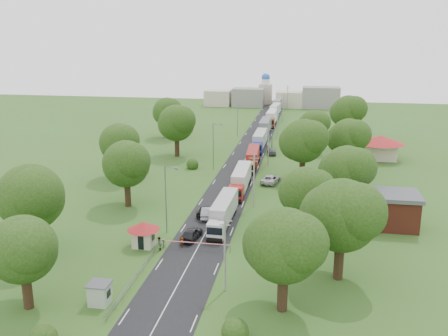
% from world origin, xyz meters
% --- Properties ---
extents(ground, '(260.00, 260.00, 0.00)m').
position_xyz_m(ground, '(0.00, 0.00, 0.00)').
color(ground, '#32561C').
rests_on(ground, ground).
extents(road, '(8.00, 200.00, 0.04)m').
position_xyz_m(road, '(0.00, 20.00, 0.00)').
color(road, black).
rests_on(road, ground).
extents(boom_barrier, '(9.22, 0.35, 1.18)m').
position_xyz_m(boom_barrier, '(-1.36, -25.00, 0.89)').
color(boom_barrier, slate).
rests_on(boom_barrier, ground).
extents(guard_booth, '(4.40, 4.40, 3.45)m').
position_xyz_m(guard_booth, '(-7.20, -25.00, 2.16)').
color(guard_booth, '#BEB89E').
rests_on(guard_booth, ground).
extents(kiosk, '(2.30, 2.30, 2.41)m').
position_xyz_m(kiosk, '(-7.00, -40.00, 1.23)').
color(kiosk, '#99A593').
rests_on(kiosk, ground).
extents(guard_rail, '(0.10, 17.00, 1.70)m').
position_xyz_m(guard_rail, '(-5.00, -35.00, 0.00)').
color(guard_rail, slate).
rests_on(guard_rail, ground).
extents(info_sign, '(0.12, 3.10, 4.10)m').
position_xyz_m(info_sign, '(5.20, 35.00, 3.00)').
color(info_sign, slate).
rests_on(info_sign, ground).
extents(pole_0, '(1.60, 0.24, 9.00)m').
position_xyz_m(pole_0, '(5.50, -35.00, 4.68)').
color(pole_0, gray).
rests_on(pole_0, ground).
extents(pole_1, '(1.60, 0.24, 9.00)m').
position_xyz_m(pole_1, '(5.50, -7.00, 4.68)').
color(pole_1, gray).
rests_on(pole_1, ground).
extents(pole_2, '(1.60, 0.24, 9.00)m').
position_xyz_m(pole_2, '(5.50, 21.00, 4.68)').
color(pole_2, gray).
rests_on(pole_2, ground).
extents(pole_3, '(1.60, 0.24, 9.00)m').
position_xyz_m(pole_3, '(5.50, 49.00, 4.68)').
color(pole_3, gray).
rests_on(pole_3, ground).
extents(pole_4, '(1.60, 0.24, 9.00)m').
position_xyz_m(pole_4, '(5.50, 77.00, 4.68)').
color(pole_4, gray).
rests_on(pole_4, ground).
extents(pole_5, '(1.60, 0.24, 9.00)m').
position_xyz_m(pole_5, '(5.50, 105.00, 4.68)').
color(pole_5, gray).
rests_on(pole_5, ground).
extents(lamp_0, '(2.03, 0.22, 10.00)m').
position_xyz_m(lamp_0, '(-5.35, -20.00, 5.55)').
color(lamp_0, slate).
rests_on(lamp_0, ground).
extents(lamp_1, '(2.03, 0.22, 10.00)m').
position_xyz_m(lamp_1, '(-5.35, 15.00, 5.55)').
color(lamp_1, slate).
rests_on(lamp_1, ground).
extents(lamp_2, '(2.03, 0.22, 10.00)m').
position_xyz_m(lamp_2, '(-5.35, 50.00, 5.55)').
color(lamp_2, slate).
rests_on(lamp_2, ground).
extents(tree_0, '(8.80, 8.80, 11.07)m').
position_xyz_m(tree_0, '(11.99, -37.84, 7.22)').
color(tree_0, '#382616').
rests_on(tree_0, ground).
extents(tree_1, '(9.60, 9.60, 12.05)m').
position_xyz_m(tree_1, '(17.99, -29.83, 7.85)').
color(tree_1, '#382616').
rests_on(tree_1, ground).
extents(tree_2, '(8.00, 8.00, 10.10)m').
position_xyz_m(tree_2, '(13.99, -17.86, 6.60)').
color(tree_2, '#382616').
rests_on(tree_2, ground).
extents(tree_3, '(8.80, 8.80, 11.07)m').
position_xyz_m(tree_3, '(19.99, -7.84, 7.22)').
color(tree_3, '#382616').
rests_on(tree_3, ground).
extents(tree_4, '(9.60, 9.60, 12.05)m').
position_xyz_m(tree_4, '(12.99, 10.17, 7.85)').
color(tree_4, '#382616').
rests_on(tree_4, ground).
extents(tree_5, '(8.80, 8.80, 11.07)m').
position_xyz_m(tree_5, '(21.99, 18.16, 7.22)').
color(tree_5, '#382616').
rests_on(tree_5, ground).
extents(tree_6, '(8.00, 8.00, 10.10)m').
position_xyz_m(tree_6, '(14.99, 35.14, 6.60)').
color(tree_6, '#382616').
rests_on(tree_6, ground).
extents(tree_7, '(9.60, 9.60, 12.05)m').
position_xyz_m(tree_7, '(23.99, 50.17, 7.85)').
color(tree_7, '#382616').
rests_on(tree_7, ground).
extents(tree_8, '(8.00, 8.00, 10.10)m').
position_xyz_m(tree_8, '(-14.01, -41.86, 6.60)').
color(tree_8, '#382616').
rests_on(tree_8, ground).
extents(tree_9, '(9.60, 9.60, 12.05)m').
position_xyz_m(tree_9, '(-20.01, -29.83, 7.85)').
color(tree_9, '#382616').
rests_on(tree_9, ground).
extents(tree_10, '(8.80, 8.80, 11.07)m').
position_xyz_m(tree_10, '(-15.01, -9.84, 7.22)').
color(tree_10, '#382616').
rests_on(tree_10, ground).
extents(tree_11, '(8.80, 8.80, 11.07)m').
position_xyz_m(tree_11, '(-22.01, 5.16, 7.22)').
color(tree_11, '#382616').
rests_on(tree_11, ground).
extents(tree_12, '(9.60, 9.60, 12.05)m').
position_xyz_m(tree_12, '(-16.01, 25.17, 7.85)').
color(tree_12, '#382616').
rests_on(tree_12, ground).
extents(tree_13, '(8.80, 8.80, 11.07)m').
position_xyz_m(tree_13, '(-24.01, 45.16, 7.22)').
color(tree_13, '#382616').
rests_on(tree_13, ground).
extents(house_brick, '(8.60, 6.60, 5.20)m').
position_xyz_m(house_brick, '(26.00, -12.00, 2.65)').
color(house_brick, maroon).
rests_on(house_brick, ground).
extents(house_cream, '(10.08, 10.08, 5.80)m').
position_xyz_m(house_cream, '(30.00, 30.00, 3.64)').
color(house_cream, '#BEB89E').
rests_on(house_cream, ground).
extents(distant_town, '(52.00, 8.00, 8.00)m').
position_xyz_m(distant_town, '(0.68, 110.00, 3.49)').
color(distant_town, gray).
rests_on(distant_town, ground).
extents(church, '(5.00, 5.00, 12.30)m').
position_xyz_m(church, '(-4.00, 118.00, 5.39)').
color(church, '#BEB89E').
rests_on(church, ground).
extents(truck_0, '(2.56, 13.86, 3.84)m').
position_xyz_m(truck_0, '(1.95, -15.56, 2.04)').
color(truck_0, silver).
rests_on(truck_0, ground).
extents(truck_1, '(2.71, 14.40, 3.99)m').
position_xyz_m(truck_1, '(2.23, 1.24, 2.12)').
color(truck_1, '#B51914').
rests_on(truck_1, ground).
extents(truck_2, '(2.94, 13.66, 3.77)m').
position_xyz_m(truck_2, '(2.36, 18.20, 2.00)').
color(truck_2, gold).
rests_on(truck_2, ground).
extents(truck_3, '(2.57, 14.79, 4.10)m').
position_xyz_m(truck_3, '(2.12, 35.77, 2.18)').
color(truck_3, navy).
rests_on(truck_3, ground).
extents(truck_4, '(2.60, 15.14, 4.20)m').
position_xyz_m(truck_4, '(1.74, 53.59, 2.23)').
color(truck_4, '#BDBDBD').
rests_on(truck_4, ground).
extents(truck_5, '(3.11, 15.51, 4.29)m').
position_xyz_m(truck_5, '(2.39, 70.74, 2.28)').
color(truck_5, maroon).
rests_on(truck_5, ground).
extents(truck_6, '(3.17, 14.48, 4.00)m').
position_xyz_m(truck_6, '(2.21, 86.52, 2.12)').
color(truck_6, '#2B733D').
rests_on(truck_6, ground).
extents(truck_7, '(3.12, 14.13, 3.90)m').
position_xyz_m(truck_7, '(2.10, 103.59, 2.07)').
color(truck_7, silver).
rests_on(truck_7, ground).
extents(truck_8, '(3.41, 15.72, 4.34)m').
position_xyz_m(truck_8, '(2.07, 121.47, 2.30)').
color(truck_8, olive).
rests_on(truck_8, ground).
extents(car_lane_front, '(2.58, 5.04, 1.64)m').
position_xyz_m(car_lane_front, '(-1.45, -21.72, 0.82)').
color(car_lane_front, black).
rests_on(car_lane_front, ground).
extents(car_lane_mid, '(2.41, 5.23, 1.66)m').
position_xyz_m(car_lane_mid, '(-1.00, -13.00, 0.83)').
color(car_lane_mid, gray).
rests_on(car_lane_mid, ground).
extents(car_lane_rear, '(2.34, 5.07, 1.43)m').
position_xyz_m(car_lane_rear, '(-1.53, -12.00, 0.72)').
color(car_lane_rear, black).
rests_on(car_lane_rear, ground).
extents(car_verge_near, '(3.77, 6.19, 1.61)m').
position_xyz_m(car_verge_near, '(7.19, 7.12, 0.80)').
color(car_verge_near, silver).
rests_on(car_verge_near, ground).
extents(car_verge_far, '(2.66, 5.10, 1.66)m').
position_xyz_m(car_verge_far, '(5.50, 30.66, 0.83)').
color(car_verge_far, '#4E5054').
rests_on(car_verge_far, ground).
extents(pedestrian_near, '(0.68, 0.61, 1.57)m').
position_xyz_m(pedestrian_near, '(-2.10, -24.50, 0.78)').
color(pedestrian_near, gray).
rests_on(pedestrian_near, ground).
extents(pedestrian_booth, '(0.96, 1.07, 1.82)m').
position_xyz_m(pedestrian_booth, '(-4.80, -26.00, 0.91)').
color(pedestrian_booth, gray).
rests_on(pedestrian_booth, ground).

